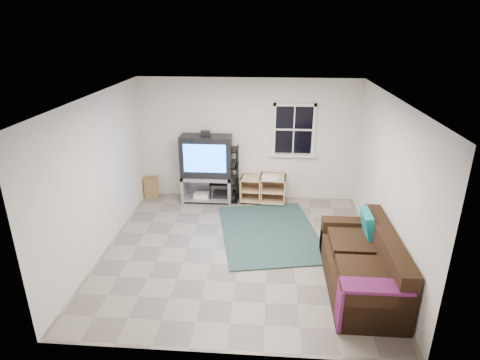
# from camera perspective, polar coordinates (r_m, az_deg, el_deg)

# --- Properties ---
(room) EXTENTS (4.60, 4.62, 4.60)m
(room) POSITION_cam_1_polar(r_m,az_deg,el_deg) (8.47, 7.64, 6.62)
(room) COLOR gray
(room) RESTS_ON ground
(tv_unit) EXTENTS (1.06, 0.53, 1.56)m
(tv_unit) POSITION_cam_1_polar(r_m,az_deg,el_deg) (8.49, -4.77, 2.41)
(tv_unit) COLOR gray
(tv_unit) RESTS_ON ground
(av_rack) EXTENTS (0.60, 0.44, 1.21)m
(av_rack) POSITION_cam_1_polar(r_m,az_deg,el_deg) (8.60, -2.26, 0.36)
(av_rack) COLOR black
(av_rack) RESTS_ON ground
(side_table_left) EXTENTS (0.49, 0.49, 0.54)m
(side_table_left) POSITION_cam_1_polar(r_m,az_deg,el_deg) (8.67, 1.76, -1.12)
(side_table_left) COLOR tan
(side_table_left) RESTS_ON ground
(side_table_right) EXTENTS (0.56, 0.58, 0.62)m
(side_table_right) POSITION_cam_1_polar(r_m,az_deg,el_deg) (8.60, 4.63, -0.99)
(side_table_right) COLOR tan
(side_table_right) RESTS_ON ground
(sofa) EXTENTS (0.92, 2.07, 0.95)m
(sofa) POSITION_cam_1_polar(r_m,az_deg,el_deg) (6.19, 17.15, -11.73)
(sofa) COLOR black
(sofa) RESTS_ON ground
(shag_rug) EXTENTS (2.12, 2.62, 0.03)m
(shag_rug) POSITION_cam_1_polar(r_m,az_deg,el_deg) (7.48, 4.19, -7.41)
(shag_rug) COLOR #302315
(shag_rug) RESTS_ON ground
(paper_bag) EXTENTS (0.35, 0.27, 0.44)m
(paper_bag) POSITION_cam_1_polar(r_m,az_deg,el_deg) (9.12, -12.53, -0.96)
(paper_bag) COLOR olive
(paper_bag) RESTS_ON ground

